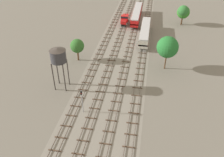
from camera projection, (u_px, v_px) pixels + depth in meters
ground_plane at (120, 55)px, 69.91m from camera, size 480.00×480.00×0.00m
ballast_bed at (120, 55)px, 69.91m from camera, size 16.72×176.00×0.01m
track_far_left at (100, 52)px, 71.56m from camera, size 2.40×126.00×0.29m
track_left at (114, 53)px, 70.95m from camera, size 2.40×126.00×0.29m
track_centre_left at (128, 54)px, 70.35m from camera, size 2.40×126.00×0.29m
track_centre at (142, 55)px, 69.74m from camera, size 2.40×126.00×0.29m
diesel_railcar_centre_nearest at (145, 32)px, 78.30m from camera, size 2.96×20.50×3.80m
shunter_loco_left_near at (125, 19)px, 90.16m from camera, size 2.74×8.46×3.10m
passenger_coach_centre_left_mid at (137, 14)px, 93.04m from camera, size 2.96×22.00×3.80m
water_tower at (58, 56)px, 51.95m from camera, size 3.71×3.71×10.42m
signal_post_nearest at (82, 99)px, 47.49m from camera, size 0.28×0.47×5.58m
lineside_tree_0 at (183, 12)px, 88.18m from camera, size 4.73×4.73×7.07m
lineside_tree_1 at (183, 11)px, 87.22m from camera, size 4.08×4.08×7.47m
lineside_tree_2 at (168, 47)px, 60.25m from camera, size 5.64×5.64×9.25m
lineside_tree_3 at (77, 46)px, 65.15m from camera, size 3.91×3.91×6.46m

